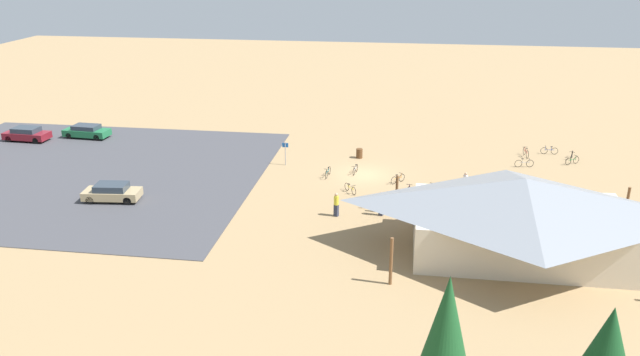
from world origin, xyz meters
TOP-DOWN VIEW (x-y plane):
  - ground at (0.00, 0.00)m, footprint 160.00×160.00m
  - parking_lot_asphalt at (25.22, 3.16)m, footprint 32.82×28.62m
  - bike_pavilion at (-11.04, 13.32)m, footprint 16.52×10.88m
  - trash_bin at (0.81, -4.52)m, footprint 0.60×0.60m
  - lot_sign at (7.29, -1.52)m, footprint 0.56×0.08m
  - pine_mideast at (-5.33, 31.28)m, footprint 2.69×2.69m
  - bicycle_yellow_near_sign at (0.77, 4.39)m, footprint 1.08×1.39m
  - bicycle_teal_edge_south at (-5.57, 3.91)m, footprint 0.97×1.43m
  - bicycle_green_near_porch at (-18.63, -5.52)m, footprint 1.40×0.91m
  - bicycle_orange_by_bin at (-2.97, 1.58)m, footprint 1.13×1.23m
  - bicycle_blue_yard_left at (-17.13, -8.30)m, footprint 1.63×0.48m
  - bicycle_black_edge_north at (-18.96, -7.17)m, footprint 0.62×1.59m
  - bicycle_silver_trailside at (-14.15, -4.07)m, footprint 1.73×0.48m
  - bicycle_red_yard_front at (-14.79, -7.26)m, footprint 0.48×1.81m
  - bicycle_purple_front_row at (-3.89, 4.22)m, footprint 0.48×1.73m
  - bicycle_white_yard_center at (0.79, -0.20)m, footprint 0.48×1.65m
  - bicycle_yellow_mid_cluster at (-1.25, 7.16)m, footprint 1.60×0.74m
  - bicycle_teal_lone_east at (3.07, 0.96)m, footprint 0.48×1.81m
  - car_green_front_row at (29.41, -6.90)m, footprint 4.74×2.13m
  - car_maroon_end_stall at (34.94, -5.00)m, footprint 4.57×2.09m
  - car_tan_aisle_side at (19.01, 8.84)m, footprint 4.48×2.26m
  - visitor_by_pavilion at (-8.40, 2.82)m, footprint 0.36×0.36m
  - visitor_near_lot at (-1.92, 8.57)m, footprint 0.38×0.36m
  - visitor_crossing_yard at (1.34, 9.17)m, footprint 0.40×0.37m

SIDE VIEW (x-z plane):
  - ground at x=0.00m, z-range 0.00..0.00m
  - parking_lot_asphalt at x=25.22m, z-range 0.00..0.05m
  - bicycle_black_edge_north at x=-18.96m, z-range -0.05..0.74m
  - bicycle_yellow_mid_cluster at x=-1.25m, z-range -0.02..0.71m
  - bicycle_yellow_near_sign at x=0.77m, z-range -0.02..0.72m
  - bicycle_blue_yard_left at x=-17.13m, z-range -0.05..0.75m
  - bicycle_purple_front_row at x=-3.89m, z-range -0.03..0.73m
  - bicycle_orange_by_bin at x=-2.97m, z-range -0.03..0.75m
  - bicycle_green_near_porch at x=-18.63m, z-range -0.04..0.76m
  - bicycle_silver_trailside at x=-14.15m, z-range -0.04..0.77m
  - bicycle_white_yard_center at x=0.79m, z-range -0.02..0.76m
  - bicycle_teal_edge_south at x=-5.57m, z-range -0.06..0.83m
  - bicycle_teal_lone_east at x=3.07m, z-range -0.03..0.82m
  - bicycle_red_yard_front at x=-14.79m, z-range -0.04..0.83m
  - trash_bin at x=0.81m, z-range 0.00..0.90m
  - car_green_front_row at x=29.41m, z-range 0.06..1.40m
  - car_tan_aisle_side at x=19.01m, z-range 0.05..1.42m
  - car_maroon_end_stall at x=34.94m, z-range 0.05..1.45m
  - visitor_by_pavilion at x=-8.40m, z-range 0.04..1.69m
  - visitor_crossing_yard at x=1.34m, z-range 0.05..1.87m
  - visitor_near_lot at x=-1.92m, z-range 0.05..1.93m
  - lot_sign at x=7.29m, z-range 0.31..2.51m
  - bike_pavilion at x=-11.04m, z-range 0.35..5.51m
  - pine_mideast at x=-5.33m, z-range 1.12..8.98m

